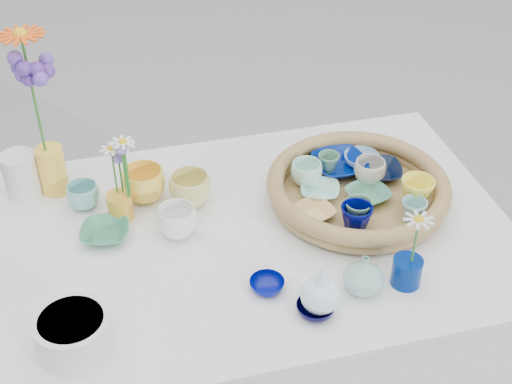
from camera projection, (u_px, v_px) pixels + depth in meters
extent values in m
imported|color=navy|center=(339.00, 165.00, 1.94)|extent=(0.15, 0.15, 0.04)
imported|color=black|center=(379.00, 171.00, 1.92)|extent=(0.15, 0.15, 0.03)
imported|color=#FFEC49|center=(417.00, 193.00, 1.80)|extent=(0.11, 0.11, 0.08)
imported|color=#488A6D|center=(368.00, 195.00, 1.84)|extent=(0.13, 0.13, 0.03)
imported|color=#5C9669|center=(358.00, 212.00, 1.75)|extent=(0.08, 0.08, 0.06)
imported|color=#A2E1CE|center=(320.00, 191.00, 1.85)|extent=(0.13, 0.13, 0.02)
imported|color=#B7F3D9|center=(306.00, 173.00, 1.88)|extent=(0.09, 0.09, 0.07)
imported|color=beige|center=(370.00, 172.00, 1.88)|extent=(0.11, 0.11, 0.07)
imported|color=#A3D8FF|center=(361.00, 159.00, 1.96)|extent=(0.11, 0.11, 0.03)
imported|color=#000351|center=(356.00, 219.00, 1.72)|extent=(0.08, 0.08, 0.07)
imported|color=#E3BA6F|center=(314.00, 212.00, 1.78)|extent=(0.12, 0.12, 0.02)
imported|color=#84BDB7|center=(413.00, 211.00, 1.76)|extent=(0.07, 0.07, 0.06)
imported|color=#578D6B|center=(329.00, 163.00, 1.93)|extent=(0.07, 0.07, 0.05)
imported|color=yellow|center=(144.00, 184.00, 1.85)|extent=(0.13, 0.13, 0.09)
imported|color=#D7CC72|center=(190.00, 190.00, 1.83)|extent=(0.12, 0.12, 0.09)
imported|color=#37835F|center=(105.00, 233.00, 1.74)|extent=(0.14, 0.14, 0.03)
imported|color=white|center=(177.00, 221.00, 1.74)|extent=(0.11, 0.11, 0.08)
imported|color=#010976|center=(267.00, 285.00, 1.60)|extent=(0.09, 0.09, 0.02)
imported|color=#76BCB9|center=(83.00, 196.00, 1.83)|extent=(0.11, 0.11, 0.07)
imported|color=black|center=(315.00, 309.00, 1.54)|extent=(0.09, 0.09, 0.03)
imported|color=#83BCB1|center=(364.00, 274.00, 1.58)|extent=(0.12, 0.12, 0.10)
cylinder|color=navy|center=(407.00, 272.00, 1.60)|extent=(0.09, 0.09, 0.07)
cylinder|color=yellow|center=(53.00, 170.00, 1.86)|extent=(0.07, 0.07, 0.13)
cylinder|color=gold|center=(120.00, 206.00, 1.79)|extent=(0.08, 0.08, 0.07)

